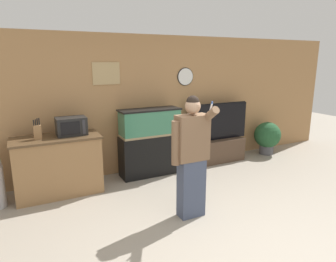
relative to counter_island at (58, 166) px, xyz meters
The scene contains 9 objects.
ground_plane 2.78m from the counter_island, 56.58° to the right, with size 18.00×18.00×0.00m, color gray.
wall_back_paneled 1.79m from the counter_island, 17.56° to the left, with size 10.00×0.08×2.60m.
counter_island is the anchor object (origin of this frame).
microwave 0.67m from the counter_island, ahead, with size 0.47×0.33×0.29m.
knife_block 0.65m from the counter_island, behind, with size 0.11×0.09×0.33m.
aquarium_on_stand 1.68m from the counter_island, ahead, with size 1.15×0.41×1.27m.
tv_on_stand 3.25m from the counter_island, ahead, with size 1.43×0.40×1.26m.
person_standing 2.24m from the counter_island, 45.78° to the right, with size 0.53×0.40×1.69m.
potted_plant 4.59m from the counter_island, ahead, with size 0.60×0.60×0.75m.
Camera 1 is at (-1.97, -2.58, 2.14)m, focal length 32.00 mm.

